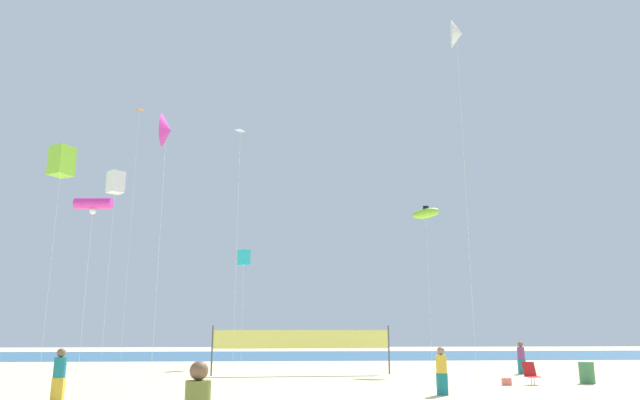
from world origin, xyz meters
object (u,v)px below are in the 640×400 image
kite_magenta_tube (93,204)px  beachgoer_plum_shirt (521,357)px  folding_beach_chair (531,373)px  kite_orange_diamond (139,115)px  trash_barrel (587,373)px  volleyball_net (302,341)px  beachgoer_mustard_shirt (442,369)px  kite_lime_box (62,161)px  kite_magenta_delta (166,130)px  kite_cyan_box (244,258)px  kite_lime_inflatable (426,214)px  kite_white_diamond (240,138)px  beachgoer_teal_shirt (59,373)px  kite_white_box (116,183)px  kite_white_delta (457,34)px  beach_handbag (507,382)px

kite_magenta_tube → beachgoer_plum_shirt: bearing=15.3°
beachgoer_plum_shirt → folding_beach_chair: 6.14m
beachgoer_plum_shirt → kite_orange_diamond: 27.81m
folding_beach_chair → kite_orange_diamond: 28.56m
kite_orange_diamond → beachgoer_plum_shirt: bearing=-18.0°
trash_barrel → volleyball_net: 12.98m
beachgoer_mustard_shirt → kite_lime_box: kite_lime_box is taller
kite_magenta_delta → kite_magenta_tube: 4.56m
kite_cyan_box → beachgoer_plum_shirt: bearing=-25.2°
kite_lime_inflatable → kite_magenta_tube: bearing=-153.8°
beachgoer_mustard_shirt → kite_magenta_delta: bearing=137.2°
trash_barrel → kite_orange_diamond: (-22.54, 12.61, 15.81)m
folding_beach_chair → beachgoer_mustard_shirt: bearing=-168.1°
kite_white_diamond → beachgoer_teal_shirt: bearing=-132.8°
kite_white_box → kite_magenta_delta: bearing=-61.2°
trash_barrel → folding_beach_chair: bearing=-172.7°
volleyball_net → kite_white_diamond: bearing=-119.5°
beachgoer_teal_shirt → kite_magenta_delta: bearing=151.8°
beachgoer_mustard_shirt → beachgoer_teal_shirt: bearing=154.5°
kite_lime_box → kite_white_diamond: (9.50, -4.79, -0.19)m
beachgoer_mustard_shirt → volleyball_net: (-4.48, 9.40, 0.79)m
kite_white_delta → kite_orange_diamond: size_ratio=0.96×
kite_lime_box → kite_cyan_box: (8.97, 7.47, -3.98)m
beach_handbag → folding_beach_chair: bearing=12.6°
beachgoer_mustard_shirt → beach_handbag: beachgoer_mustard_shirt is taller
kite_magenta_tube → trash_barrel: bearing=0.2°
beachgoer_mustard_shirt → beachgoer_teal_shirt: beachgoer_teal_shirt is taller
volleyball_net → beachgoer_mustard_shirt: bearing=-64.5°
folding_beach_chair → kite_white_box: kite_white_box is taller
kite_white_delta → kite_magenta_tube: kite_white_delta is taller
beachgoer_teal_shirt → kite_white_delta: size_ratio=0.10×
beach_handbag → kite_magenta_delta: 17.10m
folding_beach_chair → volleyball_net: volleyball_net is taller
beachgoer_mustard_shirt → kite_white_delta: (2.30, 3.25, 14.56)m
beach_handbag → kite_white_box: (-17.91, 6.10, 9.59)m
kite_orange_diamond → kite_magenta_delta: bearing=-70.9°
beach_handbag → kite_white_diamond: size_ratio=0.03×
kite_white_delta → kite_magenta_tube: bearing=177.7°
beach_handbag → kite_orange_diamond: 28.08m
trash_barrel → beachgoer_mustard_shirt: bearing=-151.3°
kite_lime_box → kite_cyan_box: 12.34m
kite_white_delta → kite_magenta_tube: (-15.82, 0.65, -8.07)m
beachgoer_mustard_shirt → beachgoer_teal_shirt: 12.44m
beach_handbag → kite_lime_box: kite_lime_box is taller
folding_beach_chair → trash_barrel: size_ratio=1.02×
kite_white_delta → kite_cyan_box: kite_white_delta is taller
beachgoer_mustard_shirt → kite_magenta_tube: bearing=132.9°
kite_white_diamond → kite_white_box: 8.76m
trash_barrel → beach_handbag: bearing=-171.0°
kite_white_diamond → kite_cyan_box: bearing=92.5°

